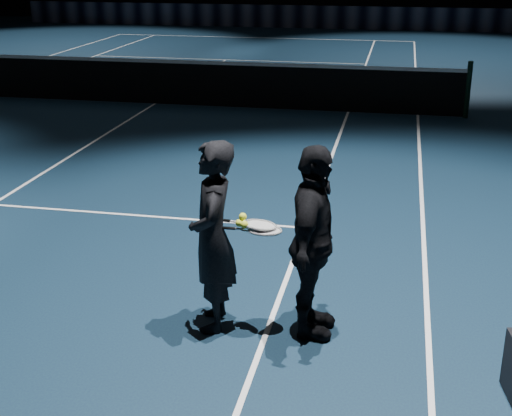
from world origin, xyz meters
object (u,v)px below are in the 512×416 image
(player_a, at_px, (213,237))
(racket_upper, at_px, (260,225))
(player_b, at_px, (312,243))
(racket_lower, at_px, (265,230))
(tennis_balls, at_px, (242,222))

(player_a, relative_size, racket_upper, 2.47)
(player_b, height_order, racket_upper, player_b)
(player_b, bearing_deg, player_a, 94.18)
(racket_lower, height_order, tennis_balls, tennis_balls)
(player_a, distance_m, racket_upper, 0.42)
(racket_lower, relative_size, racket_upper, 1.00)
(racket_lower, xyz_separation_m, tennis_balls, (-0.20, -0.00, 0.06))
(player_b, relative_size, racket_upper, 2.47)
(player_a, bearing_deg, racket_upper, 86.49)
(racket_lower, relative_size, tennis_balls, 5.67)
(racket_upper, bearing_deg, player_b, -9.08)
(player_b, xyz_separation_m, racket_upper, (-0.45, 0.02, 0.12))
(player_a, height_order, racket_upper, player_a)
(player_b, bearing_deg, tennis_balls, 93.69)
(racket_upper, relative_size, tennis_balls, 5.67)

